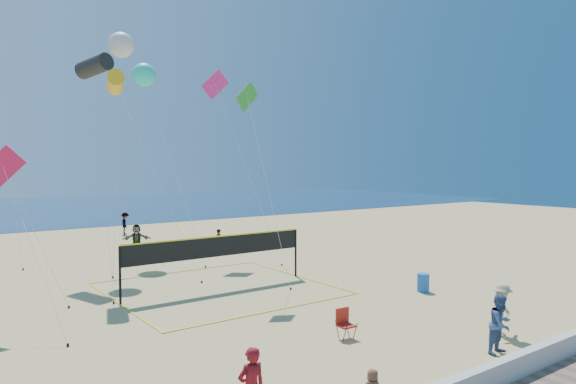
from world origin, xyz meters
TOP-DOWN VIEW (x-y plane):
  - ground at (0.00, 0.00)m, footprint 120.00×120.00m
  - ocean at (0.00, 62.00)m, footprint 140.00×50.00m
  - bystander_a at (4.96, -1.79)m, footprint 0.89×0.71m
  - bystander_b at (6.45, -0.90)m, footprint 1.24×0.89m
  - far_person_1 at (1.98, 21.25)m, footprint 1.83×1.13m
  - far_person_2 at (6.59, 18.98)m, footprint 0.43×0.59m
  - far_person_4 at (4.41, 30.94)m, footprint 0.90×1.26m
  - camp_chair at (2.09, 1.94)m, footprint 0.54×0.66m
  - trash_barrel at (9.03, 4.47)m, footprint 0.68×0.68m
  - volleyball_net at (1.88, 10.24)m, footprint 9.12×8.98m
  - kite_1 at (-1.18, 18.36)m, footprint 2.44×9.21m
  - kite_2 at (-1.30, 14.36)m, footprint 3.76×3.71m
  - kite_3 at (-6.45, 10.51)m, footprint 1.89×4.76m
  - kite_4 at (3.38, 9.87)m, footprint 1.90×2.04m
  - kite_5 at (6.21, 18.27)m, footprint 2.13×5.81m
  - kite_6 at (0.59, 19.33)m, footprint 2.72×4.90m
  - kite_7 at (2.74, 21.62)m, footprint 1.93×7.72m

SIDE VIEW (x-z plane):
  - ground at x=0.00m, z-range 0.00..0.00m
  - ocean at x=0.00m, z-range 0.00..0.03m
  - trash_barrel at x=9.03m, z-range 0.00..0.80m
  - camp_chair at x=2.09m, z-range 0.01..1.07m
  - far_person_2 at x=6.59m, z-range 0.00..1.50m
  - bystander_b at x=6.45m, z-range 0.00..1.73m
  - far_person_4 at x=4.41m, z-range 0.00..1.77m
  - bystander_a at x=4.96m, z-range 0.00..1.77m
  - far_person_1 at x=1.98m, z-range 0.00..1.89m
  - volleyball_net at x=1.88m, z-range 0.45..2.86m
  - kite_3 at x=-6.45m, z-range 2.11..8.45m
  - kite_4 at x=3.38m, z-range 3.43..12.88m
  - kite_2 at x=-1.30m, z-range 4.49..14.51m
  - kite_5 at x=6.21m, z-range 4.34..15.91m
  - kite_1 at x=-1.18m, z-range 5.14..16.66m
  - kite_7 at x=2.74m, z-range 5.27..17.32m
  - kite_6 at x=0.59m, z-range 5.86..19.03m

